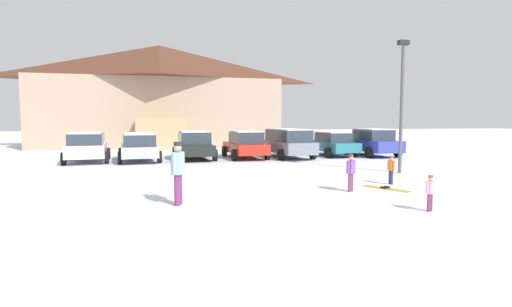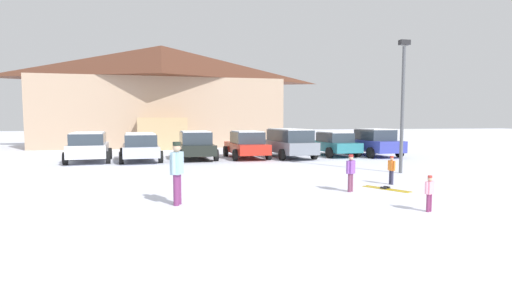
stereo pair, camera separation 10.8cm
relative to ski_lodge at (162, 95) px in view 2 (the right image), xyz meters
The scene contains 15 objects.
ground 29.59m from the ski_lodge, 80.71° to the right, with size 160.00×160.00×0.00m, color silver.
ski_lodge is the anchor object (origin of this frame).
parked_white_suv 14.12m from the ski_lodge, 105.83° to the right, with size 2.52×4.28×1.59m.
parked_silver_wagon 13.74m from the ski_lodge, 94.68° to the right, with size 2.47×4.76×1.52m.
parked_black_sedan 13.60m from the ski_lodge, 81.68° to the right, with size 2.33×4.35×1.61m.
parked_red_sedan 14.34m from the ski_lodge, 69.54° to the right, with size 2.30×4.40×1.60m.
parked_grey_wagon 15.51m from the ski_lodge, 60.81° to the right, with size 2.44×4.91×1.71m.
parked_teal_hatchback 16.84m from the ski_lodge, 50.71° to the right, with size 2.31×4.35×1.50m.
parked_blue_hatchback 18.78m from the ski_lodge, 46.00° to the right, with size 2.32×4.53×1.69m.
skier_child_in_orange_jacket 24.99m from the ski_lodge, 71.29° to the right, with size 0.16×0.37×0.99m.
skier_adult_in_blue_parka 25.41m from the ski_lodge, 88.65° to the right, with size 0.37×0.59×1.67m.
skier_child_in_pink_snowsuit 28.35m from the ski_lodge, 76.48° to the right, with size 0.31×0.20×0.89m.
skier_child_in_purple_jacket 25.36m from the ski_lodge, 76.37° to the right, with size 0.36×0.30×1.16m.
pair_of_skis 25.66m from the ski_lodge, 73.35° to the right, with size 1.03×1.58×0.08m.
lamp_post 23.08m from the ski_lodge, 64.43° to the right, with size 0.44×0.24×5.50m.
Camera 2 is at (-4.37, -6.87, 2.24)m, focal length 28.00 mm.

